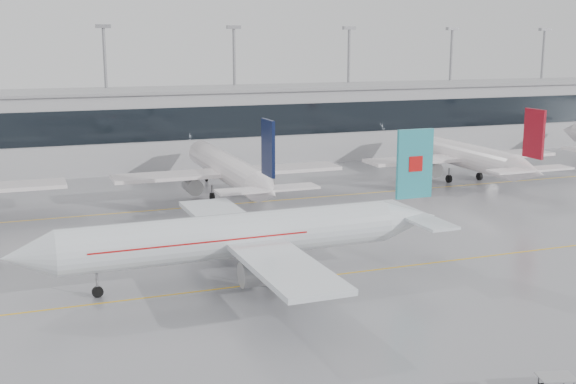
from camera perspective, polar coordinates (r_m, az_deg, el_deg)
name	(u,v)px	position (r m, az deg, el deg)	size (l,w,h in m)	color
ground	(336,275)	(63.27, 3.85, -6.53)	(320.00, 320.00, 0.00)	gray
taxi_line_main	(336,275)	(63.27, 3.85, -6.52)	(120.00, 0.25, 0.01)	gold
taxi_line_north	(238,204)	(90.44, -4.01, -0.91)	(120.00, 0.25, 0.01)	gold
terminal	(181,128)	(120.07, -8.45, 5.04)	(180.00, 15.00, 12.00)	#A1A0A4
terminal_glass	(191,123)	(112.58, -7.65, 5.39)	(180.00, 0.20, 5.00)	black
terminal_roof	(180,90)	(119.51, -8.54, 8.00)	(182.00, 16.00, 0.40)	gray
light_masts	(172,81)	(125.31, -9.14, 8.67)	(156.40, 1.00, 22.60)	gray
air_canada_jet	(247,235)	(61.01, -3.28, -3.42)	(38.03, 30.81, 12.15)	silver
parked_jet_c	(229,170)	(93.19, -4.69, 1.78)	(29.64, 36.96, 11.72)	white
parked_jet_d	(461,155)	(107.98, 13.49, 2.87)	(29.64, 36.96, 11.72)	white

